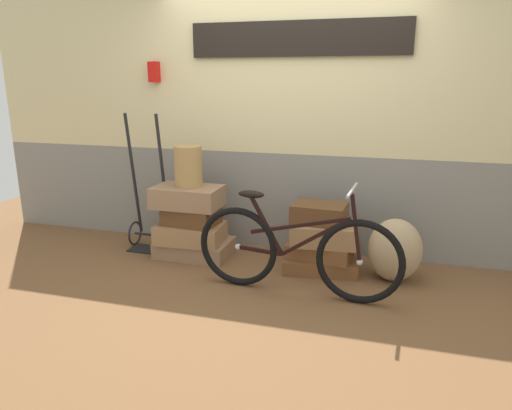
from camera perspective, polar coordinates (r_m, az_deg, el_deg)
ground at (r=4.22m, az=1.41°, el=-9.07°), size 8.55×5.20×0.06m
station_building at (r=4.68m, az=4.38°, el=11.69°), size 6.55×0.74×2.84m
suitcase_0 at (r=4.72m, az=-7.43°, el=-5.13°), size 0.72×0.48×0.16m
suitcase_1 at (r=4.62m, az=-7.93°, el=-3.38°), size 0.65×0.43×0.18m
suitcase_2 at (r=4.56m, az=-7.83°, el=-1.28°), size 0.53×0.39×0.17m
suitcase_3 at (r=4.54m, az=-8.29°, el=1.00°), size 0.64×0.41×0.20m
suitcase_4 at (r=4.39m, az=7.83°, el=-6.89°), size 0.71×0.53×0.13m
suitcase_5 at (r=4.34m, az=7.77°, el=-5.30°), size 0.60×0.45×0.14m
suitcase_6 at (r=4.26m, az=8.25°, el=-3.37°), size 0.62×0.47×0.19m
suitcase_7 at (r=4.23m, az=7.69°, el=-0.98°), size 0.49×0.38×0.17m
wicker_basket at (r=4.48m, az=-8.20°, el=4.65°), size 0.26×0.26×0.39m
luggage_trolley at (r=4.93m, az=-12.77°, el=-1.20°), size 0.41×0.35×1.38m
burlap_sack at (r=4.22m, az=16.46°, el=-5.25°), size 0.46×0.39×0.55m
bicycle at (r=3.79m, az=4.82°, el=-5.64°), size 1.68×0.46×0.91m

